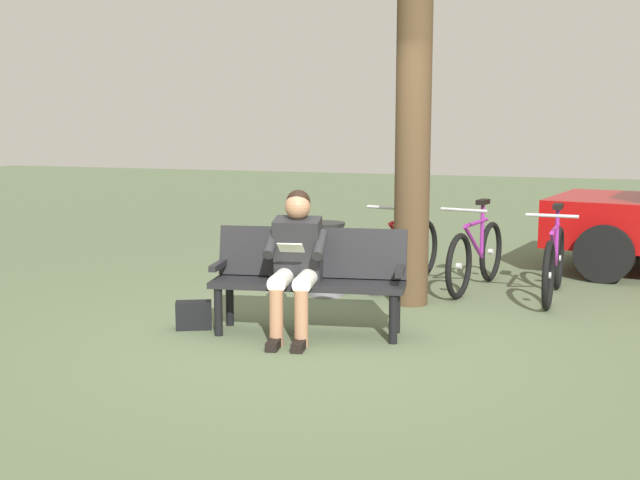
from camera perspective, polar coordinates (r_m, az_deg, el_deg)
name	(u,v)px	position (r m, az deg, el deg)	size (l,w,h in m)	color
ground_plane	(316,340)	(6.53, -0.28, -7.12)	(40.00, 40.00, 0.00)	#566647
bench	(310,272)	(6.67, -0.75, -2.33)	(1.66, 0.75, 0.87)	black
person_reading	(296,257)	(6.49, -1.74, -1.20)	(0.54, 0.81, 1.20)	#262628
handbag	(194,315)	(6.91, -9.00, -5.32)	(0.30, 0.14, 0.24)	black
tree_trunk	(413,120)	(7.63, 6.67, 8.51)	(0.33, 0.33, 3.53)	#4C3823
litter_bin	(326,259)	(8.08, 0.42, -1.36)	(0.38, 0.38, 0.75)	slate
bicycle_red	(554,263)	(8.26, 16.35, -1.60)	(0.48, 1.68, 0.94)	black
bicycle_black	(476,256)	(8.53, 11.06, -1.10)	(0.49, 1.66, 0.94)	black
bicycle_purple	(405,252)	(8.62, 6.06, -0.89)	(0.53, 1.66, 0.94)	black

